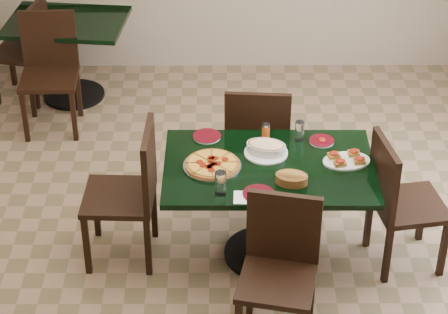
{
  "coord_description": "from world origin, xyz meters",
  "views": [
    {
      "loc": [
        -0.06,
        -4.82,
        3.9
      ],
      "look_at": [
        -0.04,
        0.0,
        0.74
      ],
      "focal_mm": 70.0,
      "sensor_mm": 36.0,
      "label": 1
    }
  ],
  "objects_px": {
    "chair_right": "(398,197)",
    "bread_basket": "(292,178)",
    "pepperoni_pizza": "(212,164)",
    "chair_left": "(132,187)",
    "lasagna_casserole": "(266,148)",
    "back_table": "(69,44)",
    "chair_near": "(280,262)",
    "main_table": "(268,188)",
    "chair_far": "(258,138)",
    "bruschetta_platter": "(347,159)",
    "back_chair_near": "(50,64)",
    "back_chair_left": "(28,45)"
  },
  "relations": [
    {
      "from": "chair_right",
      "to": "bread_basket",
      "type": "relative_size",
      "value": 4.2
    },
    {
      "from": "chair_far",
      "to": "lasagna_casserole",
      "type": "bearing_deg",
      "value": 98.16
    },
    {
      "from": "back_chair_left",
      "to": "bruschetta_platter",
      "type": "distance_m",
      "value": 3.36
    },
    {
      "from": "back_table",
      "to": "back_chair_near",
      "type": "bearing_deg",
      "value": -94.66
    },
    {
      "from": "pepperoni_pizza",
      "to": "bread_basket",
      "type": "bearing_deg",
      "value": -20.39
    },
    {
      "from": "chair_near",
      "to": "pepperoni_pizza",
      "type": "distance_m",
      "value": 0.84
    },
    {
      "from": "back_table",
      "to": "bread_basket",
      "type": "distance_m",
      "value": 3.05
    },
    {
      "from": "back_table",
      "to": "chair_far",
      "type": "bearing_deg",
      "value": -39.06
    },
    {
      "from": "bruschetta_platter",
      "to": "pepperoni_pizza",
      "type": "bearing_deg",
      "value": 174.0
    },
    {
      "from": "pepperoni_pizza",
      "to": "bruschetta_platter",
      "type": "distance_m",
      "value": 0.88
    },
    {
      "from": "chair_far",
      "to": "bruschetta_platter",
      "type": "distance_m",
      "value": 0.85
    },
    {
      "from": "main_table",
      "to": "chair_left",
      "type": "bearing_deg",
      "value": 179.32
    },
    {
      "from": "back_chair_near",
      "to": "back_chair_left",
      "type": "xyz_separation_m",
      "value": [
        -0.27,
        0.45,
        -0.04
      ]
    },
    {
      "from": "main_table",
      "to": "bruschetta_platter",
      "type": "bearing_deg",
      "value": 4.34
    },
    {
      "from": "pepperoni_pizza",
      "to": "bruschetta_platter",
      "type": "relative_size",
      "value": 1.1
    },
    {
      "from": "chair_far",
      "to": "lasagna_casserole",
      "type": "height_order",
      "value": "chair_far"
    },
    {
      "from": "chair_right",
      "to": "back_chair_left",
      "type": "bearing_deg",
      "value": 40.79
    },
    {
      "from": "main_table",
      "to": "chair_near",
      "type": "height_order",
      "value": "chair_near"
    },
    {
      "from": "chair_far",
      "to": "chair_right",
      "type": "relative_size",
      "value": 1.03
    },
    {
      "from": "bread_basket",
      "to": "chair_left",
      "type": "bearing_deg",
      "value": 179.77
    },
    {
      "from": "chair_left",
      "to": "back_chair_near",
      "type": "xyz_separation_m",
      "value": [
        -0.84,
        1.79,
        -0.01
      ]
    },
    {
      "from": "chair_right",
      "to": "lasagna_casserole",
      "type": "height_order",
      "value": "chair_right"
    },
    {
      "from": "chair_far",
      "to": "bruschetta_platter",
      "type": "bearing_deg",
      "value": 136.89
    },
    {
      "from": "bruschetta_platter",
      "to": "back_chair_left",
      "type": "bearing_deg",
      "value": 129.29
    },
    {
      "from": "lasagna_casserole",
      "to": "chair_right",
      "type": "bearing_deg",
      "value": 1.36
    },
    {
      "from": "pepperoni_pizza",
      "to": "chair_far",
      "type": "bearing_deg",
      "value": 63.8
    },
    {
      "from": "chair_right",
      "to": "bread_basket",
      "type": "height_order",
      "value": "chair_right"
    },
    {
      "from": "chair_right",
      "to": "back_table",
      "type": "bearing_deg",
      "value": 36.83
    },
    {
      "from": "chair_left",
      "to": "chair_near",
      "type": "bearing_deg",
      "value": 54.16
    },
    {
      "from": "lasagna_casserole",
      "to": "pepperoni_pizza",
      "type": "bearing_deg",
      "value": -141.41
    },
    {
      "from": "back_table",
      "to": "chair_near",
      "type": "relative_size",
      "value": 1.14
    },
    {
      "from": "back_table",
      "to": "lasagna_casserole",
      "type": "relative_size",
      "value": 3.65
    },
    {
      "from": "back_chair_left",
      "to": "bread_basket",
      "type": "relative_size",
      "value": 4.02
    },
    {
      "from": "back_table",
      "to": "chair_far",
      "type": "relative_size",
      "value": 1.1
    },
    {
      "from": "back_chair_near",
      "to": "lasagna_casserole",
      "type": "relative_size",
      "value": 3.33
    },
    {
      "from": "back_table",
      "to": "chair_far",
      "type": "height_order",
      "value": "chair_far"
    },
    {
      "from": "pepperoni_pizza",
      "to": "back_table",
      "type": "bearing_deg",
      "value": 119.34
    },
    {
      "from": "chair_right",
      "to": "chair_far",
      "type": "bearing_deg",
      "value": 41.51
    },
    {
      "from": "lasagna_casserole",
      "to": "bread_basket",
      "type": "bearing_deg",
      "value": -51.94
    },
    {
      "from": "main_table",
      "to": "chair_right",
      "type": "height_order",
      "value": "chair_right"
    },
    {
      "from": "chair_far",
      "to": "back_chair_near",
      "type": "distance_m",
      "value": 2.05
    },
    {
      "from": "chair_near",
      "to": "chair_right",
      "type": "distance_m",
      "value": 1.04
    },
    {
      "from": "back_table",
      "to": "back_chair_near",
      "type": "xyz_separation_m",
      "value": [
        -0.09,
        -0.46,
        0.04
      ]
    },
    {
      "from": "main_table",
      "to": "chair_far",
      "type": "relative_size",
      "value": 1.39
    },
    {
      "from": "chair_left",
      "to": "lasagna_casserole",
      "type": "relative_size",
      "value": 3.38
    },
    {
      "from": "main_table",
      "to": "chair_near",
      "type": "relative_size",
      "value": 1.45
    },
    {
      "from": "main_table",
      "to": "bread_basket",
      "type": "relative_size",
      "value": 5.99
    },
    {
      "from": "main_table",
      "to": "chair_left",
      "type": "xyz_separation_m",
      "value": [
        -0.9,
        0.01,
        -0.0
      ]
    },
    {
      "from": "chair_left",
      "to": "bread_basket",
      "type": "relative_size",
      "value": 4.37
    },
    {
      "from": "chair_left",
      "to": "pepperoni_pizza",
      "type": "bearing_deg",
      "value": 88.9
    }
  ]
}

